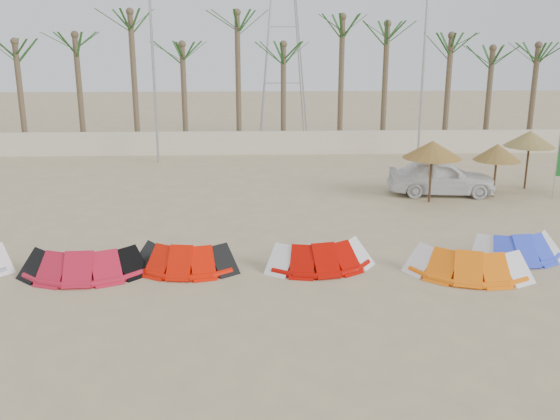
{
  "coord_description": "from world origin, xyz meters",
  "views": [
    {
      "loc": [
        -0.69,
        -12.97,
        6.78
      ],
      "look_at": [
        0.0,
        6.0,
        1.3
      ],
      "focal_mm": 40.0,
      "sensor_mm": 36.0,
      "label": 1
    }
  ],
  "objects_px": {
    "parasol_left": "(432,150)",
    "parasol_mid": "(497,152)",
    "kite_orange": "(464,259)",
    "parasol_right": "(530,139)",
    "car": "(441,177)",
    "kite_red_left": "(86,259)",
    "kite_red_mid": "(185,255)",
    "kite_blue": "(515,244)",
    "kite_red_right": "(320,252)"
  },
  "relations": [
    {
      "from": "car",
      "to": "kite_red_right",
      "type": "bearing_deg",
      "value": 149.54
    },
    {
      "from": "kite_red_left",
      "to": "parasol_left",
      "type": "height_order",
      "value": "parasol_left"
    },
    {
      "from": "kite_orange",
      "to": "kite_red_right",
      "type": "bearing_deg",
      "value": 169.76
    },
    {
      "from": "kite_blue",
      "to": "kite_red_left",
      "type": "bearing_deg",
      "value": -176.28
    },
    {
      "from": "kite_red_mid",
      "to": "parasol_right",
      "type": "distance_m",
      "value": 16.86
    },
    {
      "from": "car",
      "to": "kite_orange",
      "type": "bearing_deg",
      "value": 173.76
    },
    {
      "from": "parasol_mid",
      "to": "kite_blue",
      "type": "bearing_deg",
      "value": -105.7
    },
    {
      "from": "kite_red_left",
      "to": "parasol_right",
      "type": "distance_m",
      "value": 19.41
    },
    {
      "from": "parasol_left",
      "to": "parasol_mid",
      "type": "relative_size",
      "value": 1.12
    },
    {
      "from": "kite_orange",
      "to": "parasol_left",
      "type": "height_order",
      "value": "parasol_left"
    },
    {
      "from": "kite_red_right",
      "to": "parasol_mid",
      "type": "height_order",
      "value": "parasol_mid"
    },
    {
      "from": "kite_blue",
      "to": "car",
      "type": "distance_m",
      "value": 7.76
    },
    {
      "from": "kite_orange",
      "to": "kite_blue",
      "type": "xyz_separation_m",
      "value": [
        1.98,
        1.24,
        -0.0
      ]
    },
    {
      "from": "kite_red_mid",
      "to": "car",
      "type": "height_order",
      "value": "car"
    },
    {
      "from": "kite_red_left",
      "to": "parasol_mid",
      "type": "xyz_separation_m",
      "value": [
        14.97,
        8.1,
        1.49
      ]
    },
    {
      "from": "parasol_left",
      "to": "car",
      "type": "bearing_deg",
      "value": 56.68
    },
    {
      "from": "kite_red_mid",
      "to": "kite_red_right",
      "type": "bearing_deg",
      "value": 0.88
    },
    {
      "from": "parasol_right",
      "to": "car",
      "type": "xyz_separation_m",
      "value": [
        -4.04,
        -0.82,
        -1.48
      ]
    },
    {
      "from": "kite_red_left",
      "to": "kite_red_mid",
      "type": "xyz_separation_m",
      "value": [
        2.83,
        0.28,
        -0.0
      ]
    },
    {
      "from": "kite_orange",
      "to": "parasol_right",
      "type": "distance_m",
      "value": 11.61
    },
    {
      "from": "kite_red_right",
      "to": "kite_orange",
      "type": "xyz_separation_m",
      "value": [
        4.12,
        -0.74,
        0.0
      ]
    },
    {
      "from": "parasol_left",
      "to": "car",
      "type": "relative_size",
      "value": 0.57
    },
    {
      "from": "car",
      "to": "kite_red_left",
      "type": "bearing_deg",
      "value": 129.38
    },
    {
      "from": "kite_red_left",
      "to": "kite_blue",
      "type": "height_order",
      "value": "same"
    },
    {
      "from": "kite_blue",
      "to": "parasol_left",
      "type": "height_order",
      "value": "parasol_left"
    },
    {
      "from": "parasol_left",
      "to": "parasol_mid",
      "type": "xyz_separation_m",
      "value": [
        2.94,
        0.74,
        -0.27
      ]
    },
    {
      "from": "kite_blue",
      "to": "car",
      "type": "xyz_separation_m",
      "value": [
        -0.09,
        7.75,
        0.35
      ]
    },
    {
      "from": "kite_red_mid",
      "to": "car",
      "type": "relative_size",
      "value": 0.71
    },
    {
      "from": "kite_red_right",
      "to": "car",
      "type": "height_order",
      "value": "car"
    },
    {
      "from": "kite_red_left",
      "to": "car",
      "type": "distance_m",
      "value": 15.46
    },
    {
      "from": "parasol_left",
      "to": "parasol_mid",
      "type": "height_order",
      "value": "parasol_left"
    },
    {
      "from": "kite_red_mid",
      "to": "kite_red_right",
      "type": "distance_m",
      "value": 4.01
    },
    {
      "from": "kite_red_left",
      "to": "kite_orange",
      "type": "relative_size",
      "value": 0.95
    },
    {
      "from": "kite_blue",
      "to": "parasol_mid",
      "type": "relative_size",
      "value": 1.36
    },
    {
      "from": "parasol_left",
      "to": "kite_red_mid",
      "type": "bearing_deg",
      "value": -142.46
    },
    {
      "from": "kite_red_right",
      "to": "car",
      "type": "relative_size",
      "value": 0.75
    },
    {
      "from": "kite_red_mid",
      "to": "parasol_mid",
      "type": "height_order",
      "value": "parasol_mid"
    },
    {
      "from": "kite_red_left",
      "to": "parasol_left",
      "type": "xyz_separation_m",
      "value": [
        12.03,
        7.36,
        1.76
      ]
    },
    {
      "from": "kite_red_mid",
      "to": "car",
      "type": "distance_m",
      "value": 13.02
    },
    {
      "from": "kite_red_mid",
      "to": "kite_orange",
      "type": "relative_size",
      "value": 0.87
    },
    {
      "from": "parasol_mid",
      "to": "parasol_right",
      "type": "height_order",
      "value": "parasol_right"
    },
    {
      "from": "kite_red_right",
      "to": "parasol_mid",
      "type": "bearing_deg",
      "value": 43.62
    },
    {
      "from": "parasol_mid",
      "to": "kite_red_mid",
      "type": "bearing_deg",
      "value": -147.24
    },
    {
      "from": "car",
      "to": "kite_red_mid",
      "type": "bearing_deg",
      "value": 135.27
    },
    {
      "from": "kite_red_left",
      "to": "parasol_mid",
      "type": "height_order",
      "value": "parasol_mid"
    },
    {
      "from": "kite_blue",
      "to": "parasol_right",
      "type": "height_order",
      "value": "parasol_right"
    },
    {
      "from": "kite_red_mid",
      "to": "parasol_right",
      "type": "relative_size",
      "value": 1.23
    },
    {
      "from": "kite_blue",
      "to": "parasol_right",
      "type": "bearing_deg",
      "value": 65.27
    },
    {
      "from": "kite_red_left",
      "to": "kite_red_right",
      "type": "distance_m",
      "value": 6.85
    },
    {
      "from": "kite_red_left",
      "to": "kite_red_right",
      "type": "xyz_separation_m",
      "value": [
        6.84,
        0.34,
        -0.0
      ]
    }
  ]
}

